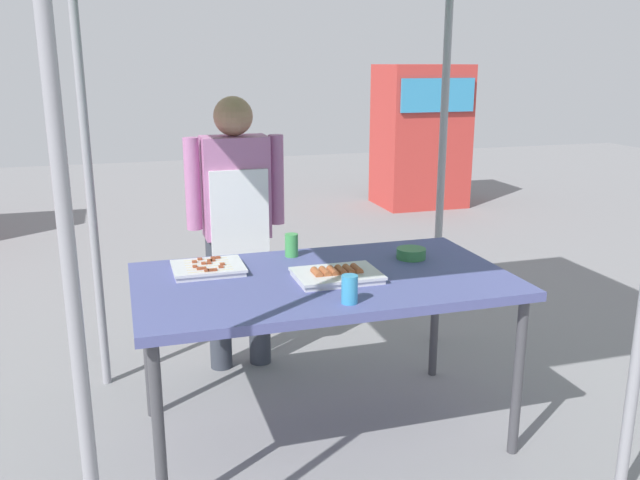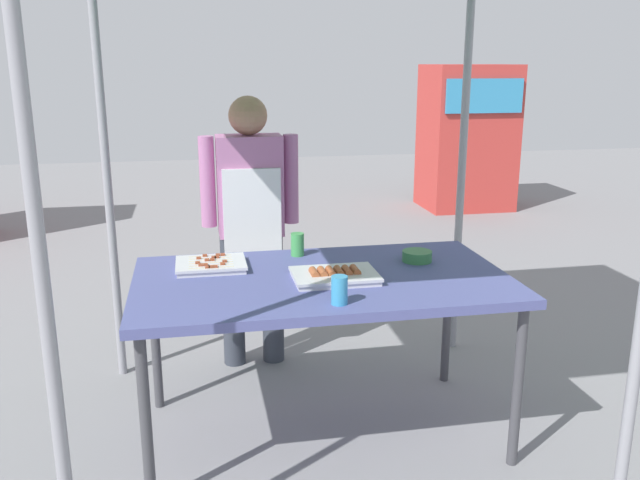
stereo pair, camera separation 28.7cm
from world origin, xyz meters
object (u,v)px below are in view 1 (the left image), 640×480
(stall_table, at_px, (323,288))
(drink_cup_near_edge, at_px, (348,289))
(drink_cup_by_wok, at_px, (291,245))
(neighbor_stall_left, at_px, (420,136))
(tray_grilled_sausages, at_px, (337,275))
(tray_meat_skewers, at_px, (208,268))
(vendor_woman, at_px, (236,214))
(condiment_bowl, at_px, (411,253))

(stall_table, xyz_separation_m, drink_cup_near_edge, (-0.00, -0.34, 0.11))
(drink_cup_by_wok, height_order, neighbor_stall_left, neighbor_stall_left)
(stall_table, distance_m, tray_grilled_sausages, 0.10)
(tray_meat_skewers, relative_size, drink_cup_by_wok, 2.83)
(stall_table, height_order, vendor_woman, vendor_woman)
(vendor_woman, relative_size, neighbor_stall_left, 0.92)
(drink_cup_near_edge, bearing_deg, tray_meat_skewers, 130.01)
(tray_meat_skewers, relative_size, neighbor_stall_left, 0.19)
(tray_meat_skewers, bearing_deg, tray_grilled_sausages, -27.30)
(condiment_bowl, bearing_deg, tray_grilled_sausages, -155.54)
(stall_table, relative_size, tray_grilled_sausages, 4.47)
(drink_cup_near_edge, xyz_separation_m, drink_cup_by_wok, (-0.05, 0.68, -0.00))
(condiment_bowl, height_order, vendor_woman, vendor_woman)
(tray_grilled_sausages, distance_m, tray_meat_skewers, 0.57)
(tray_grilled_sausages, xyz_separation_m, drink_cup_near_edge, (-0.05, -0.29, 0.04))
(tray_grilled_sausages, distance_m, drink_cup_near_edge, 0.29)
(stall_table, relative_size, tray_meat_skewers, 5.19)
(drink_cup_by_wok, bearing_deg, drink_cup_near_edge, -85.92)
(stall_table, xyz_separation_m, tray_meat_skewers, (-0.46, 0.21, 0.07))
(drink_cup_by_wok, bearing_deg, vendor_woman, 110.62)
(condiment_bowl, distance_m, drink_cup_by_wok, 0.56)
(tray_grilled_sausages, distance_m, neighbor_stall_left, 5.20)
(condiment_bowl, height_order, drink_cup_near_edge, drink_cup_near_edge)
(stall_table, distance_m, neighbor_stall_left, 5.17)
(condiment_bowl, bearing_deg, stall_table, -163.14)
(tray_meat_skewers, distance_m, condiment_bowl, 0.94)
(tray_meat_skewers, distance_m, vendor_woman, 0.65)
(tray_meat_skewers, bearing_deg, stall_table, -24.30)
(stall_table, height_order, tray_grilled_sausages, tray_grilled_sausages)
(condiment_bowl, relative_size, drink_cup_near_edge, 1.24)
(drink_cup_by_wok, bearing_deg, condiment_bowl, -20.33)
(drink_cup_by_wok, bearing_deg, tray_meat_skewers, -162.50)
(drink_cup_by_wok, xyz_separation_m, neighbor_stall_left, (2.61, 4.15, 0.00))
(tray_meat_skewers, bearing_deg, condiment_bowl, -4.01)
(drink_cup_near_edge, distance_m, vendor_woman, 1.17)
(tray_grilled_sausages, distance_m, drink_cup_by_wok, 0.40)
(drink_cup_near_edge, bearing_deg, stall_table, 89.20)
(tray_grilled_sausages, xyz_separation_m, drink_cup_by_wok, (-0.10, 0.39, 0.03))
(drink_cup_near_edge, bearing_deg, condiment_bowl, 45.14)
(tray_grilled_sausages, bearing_deg, drink_cup_by_wok, 103.83)
(tray_meat_skewers, xyz_separation_m, drink_cup_by_wok, (0.41, 0.13, 0.04))
(drink_cup_near_edge, relative_size, vendor_woman, 0.07)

